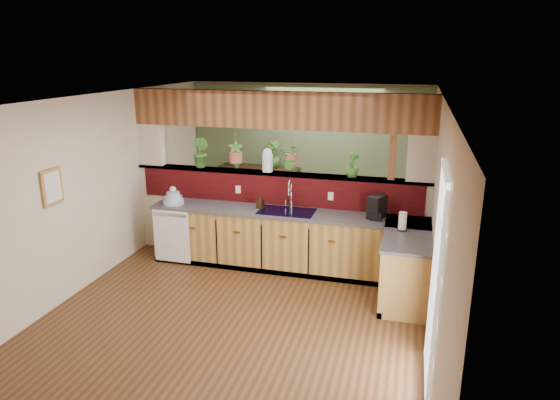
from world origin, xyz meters
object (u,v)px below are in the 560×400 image
(coffee_maker, at_px, (377,208))
(soap_dispenser, at_px, (260,202))
(shelving_console, at_px, (259,192))
(dish_stack, at_px, (173,199))
(faucet, at_px, (290,193))
(paper_towel, at_px, (402,222))
(glass_jar, at_px, (267,160))

(coffee_maker, bearing_deg, soap_dispenser, -156.54)
(shelving_console, bearing_deg, dish_stack, -102.38)
(faucet, relative_size, paper_towel, 1.71)
(faucet, xyz_separation_m, dish_stack, (-1.78, -0.25, -0.16))
(faucet, relative_size, glass_jar, 1.26)
(coffee_maker, relative_size, shelving_console, 0.21)
(dish_stack, bearing_deg, paper_towel, -4.93)
(faucet, height_order, shelving_console, faucet)
(dish_stack, relative_size, paper_towel, 1.22)
(coffee_maker, bearing_deg, glass_jar, -167.57)
(dish_stack, height_order, paper_towel, dish_stack)
(faucet, xyz_separation_m, soap_dispenser, (-0.43, -0.11, -0.14))
(faucet, distance_m, shelving_console, 2.50)
(paper_towel, bearing_deg, soap_dispenser, 168.24)
(faucet, bearing_deg, dish_stack, -171.99)
(faucet, relative_size, shelving_console, 0.29)
(paper_towel, bearing_deg, shelving_console, 136.45)
(coffee_maker, relative_size, paper_towel, 1.24)
(soap_dispenser, relative_size, coffee_maker, 0.63)
(dish_stack, xyz_separation_m, paper_towel, (3.43, -0.30, 0.03))
(dish_stack, xyz_separation_m, soap_dispenser, (1.35, 0.14, 0.02))
(coffee_maker, distance_m, paper_towel, 0.55)
(faucet, relative_size, soap_dispenser, 2.19)
(coffee_maker, bearing_deg, dish_stack, -153.68)
(soap_dispenser, relative_size, shelving_console, 0.13)
(shelving_console, bearing_deg, coffee_maker, -40.19)
(soap_dispenser, xyz_separation_m, coffee_maker, (1.72, -0.02, 0.05))
(dish_stack, bearing_deg, soap_dispenser, 5.80)
(soap_dispenser, height_order, paper_towel, paper_towel)
(faucet, height_order, glass_jar, glass_jar)
(dish_stack, distance_m, shelving_console, 2.50)
(paper_towel, xyz_separation_m, glass_jar, (-2.06, 0.76, 0.55))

